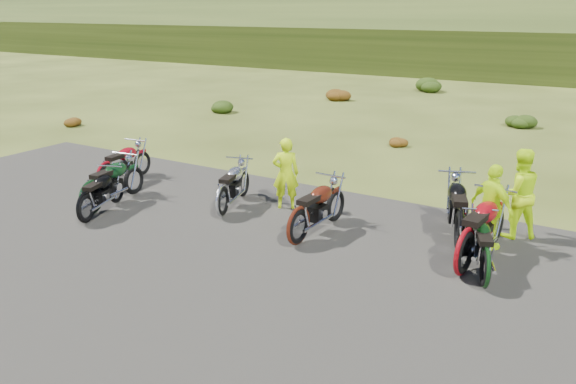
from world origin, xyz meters
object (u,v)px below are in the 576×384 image
Objects in this scene: motorcycle_7 at (483,288)px; person_middle at (286,175)px; motorcycle_3 at (223,217)px; motorcycle_0 at (88,224)px.

person_middle is (-4.66, 1.57, 0.80)m from motorcycle_7.
motorcycle_3 is 1.66m from person_middle.
person_middle is (0.88, 1.15, 0.80)m from motorcycle_3.
motorcycle_3 is 1.07× the size of motorcycle_7.
motorcycle_7 is (7.74, 1.33, 0.00)m from motorcycle_0.
motorcycle_3 reaches higher than motorcycle_0.
motorcycle_3 is at bearing -69.56° from motorcycle_0.
motorcycle_0 is 2.81m from motorcycle_3.
motorcycle_7 is 4.98m from person_middle.
person_middle is (3.09, 2.90, 0.80)m from motorcycle_0.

